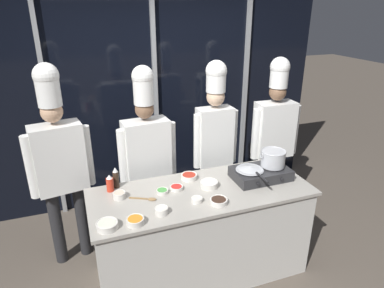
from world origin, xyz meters
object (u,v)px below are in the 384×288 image
(portable_stove, at_px, (261,173))
(serving_spoon_slotted, at_px, (148,199))
(prep_bowl_scallions, at_px, (162,191))
(chef_sous, at_px, (147,150))
(prep_bowl_chili_flakes, at_px, (189,176))
(prep_bowl_bell_pepper, at_px, (176,188))
(prep_bowl_bean_sprouts, at_px, (107,225))
(squeeze_bottle_chili, at_px, (110,183))
(chef_pastry, at_px, (274,130))
(prep_bowl_garlic, at_px, (161,210))
(prep_bowl_onion, at_px, (197,199))
(chef_head, at_px, (59,157))
(prep_bowl_rice, at_px, (209,184))
(squeeze_bottle_soy, at_px, (116,178))
(prep_bowl_carrots, at_px, (135,221))
(chef_line, at_px, (215,133))
(prep_bowl_soy_glaze, at_px, (219,201))
(prep_bowl_chicken, at_px, (119,195))
(stock_pot, at_px, (273,158))

(portable_stove, xyz_separation_m, serving_spoon_slotted, (-1.09, -0.01, -0.05))
(portable_stove, height_order, prep_bowl_scallions, portable_stove)
(serving_spoon_slotted, relative_size, chef_sous, 0.12)
(portable_stove, relative_size, chef_sous, 0.28)
(prep_bowl_chili_flakes, height_order, prep_bowl_bell_pepper, prep_bowl_chili_flakes)
(portable_stove, relative_size, prep_bowl_bean_sprouts, 3.26)
(squeeze_bottle_chili, bearing_deg, chef_pastry, 11.88)
(portable_stove, height_order, prep_bowl_bean_sprouts, portable_stove)
(prep_bowl_garlic, height_order, prep_bowl_onion, prep_bowl_garlic)
(chef_head, height_order, chef_pastry, chef_head)
(prep_bowl_rice, distance_m, prep_bowl_scallions, 0.43)
(prep_bowl_scallions, height_order, chef_pastry, chef_pastry)
(portable_stove, xyz_separation_m, squeeze_bottle_chili, (-1.36, 0.25, 0.02))
(chef_head, bearing_deg, serving_spoon_slotted, 127.26)
(prep_bowl_bean_sprouts, height_order, chef_sous, chef_sous)
(squeeze_bottle_soy, bearing_deg, prep_bowl_rice, -19.73)
(prep_bowl_scallions, bearing_deg, serving_spoon_slotted, -157.62)
(prep_bowl_carrots, bearing_deg, chef_line, 41.96)
(squeeze_bottle_soy, height_order, prep_bowl_bean_sprouts, squeeze_bottle_soy)
(squeeze_bottle_chili, xyz_separation_m, prep_bowl_soy_glaze, (0.81, -0.51, -0.05))
(chef_sous, bearing_deg, prep_bowl_soy_glaze, 108.24)
(prep_bowl_chicken, bearing_deg, chef_pastry, 16.63)
(chef_pastry, bearing_deg, prep_bowl_bean_sprouts, 27.37)
(squeeze_bottle_soy, height_order, prep_bowl_rice, squeeze_bottle_soy)
(chef_pastry, bearing_deg, portable_stove, 52.03)
(prep_bowl_scallions, height_order, prep_bowl_bean_sprouts, prep_bowl_bean_sprouts)
(prep_bowl_chicken, relative_size, prep_bowl_onion, 1.11)
(prep_bowl_bell_pepper, bearing_deg, prep_bowl_scallions, -171.80)
(prep_bowl_bean_sprouts, bearing_deg, prep_bowl_scallions, 34.17)
(stock_pot, distance_m, squeeze_bottle_soy, 1.46)
(stock_pot, relative_size, prep_bowl_rice, 1.60)
(prep_bowl_rice, xyz_separation_m, chef_line, (0.32, 0.62, 0.22))
(prep_bowl_rice, relative_size, prep_bowl_scallions, 1.51)
(prep_bowl_scallions, distance_m, prep_bowl_bell_pepper, 0.14)
(prep_bowl_chili_flakes, xyz_separation_m, serving_spoon_slotted, (-0.45, -0.22, -0.02))
(squeeze_bottle_soy, height_order, prep_bowl_carrots, squeeze_bottle_soy)
(chef_head, bearing_deg, chef_sous, 171.61)
(prep_bowl_carrots, bearing_deg, prep_bowl_onion, 13.54)
(prep_bowl_soy_glaze, bearing_deg, prep_bowl_chicken, 154.47)
(chef_line, bearing_deg, stock_pot, 116.38)
(prep_bowl_chicken, height_order, chef_head, chef_head)
(portable_stove, height_order, prep_bowl_carrots, portable_stove)
(portable_stove, relative_size, prep_bowl_onion, 5.42)
(serving_spoon_slotted, xyz_separation_m, chef_head, (-0.67, 0.62, 0.23))
(portable_stove, distance_m, prep_bowl_chicken, 1.31)
(prep_bowl_chili_flakes, bearing_deg, squeeze_bottle_soy, 173.59)
(prep_bowl_bell_pepper, bearing_deg, stock_pot, -4.32)
(squeeze_bottle_chili, distance_m, prep_bowl_garlic, 0.60)
(prep_bowl_rice, bearing_deg, serving_spoon_slotted, -178.16)
(portable_stove, xyz_separation_m, stock_pot, (0.12, 0.00, 0.14))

